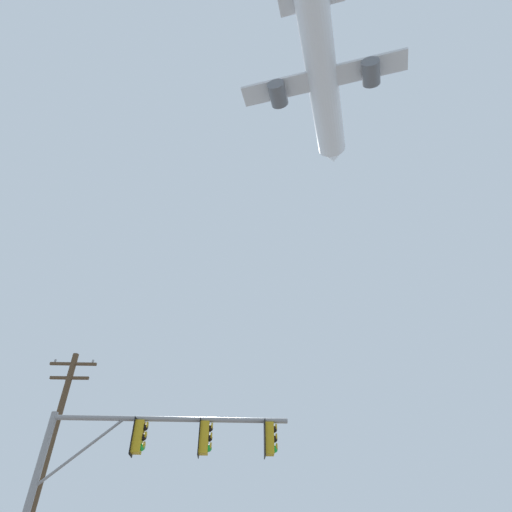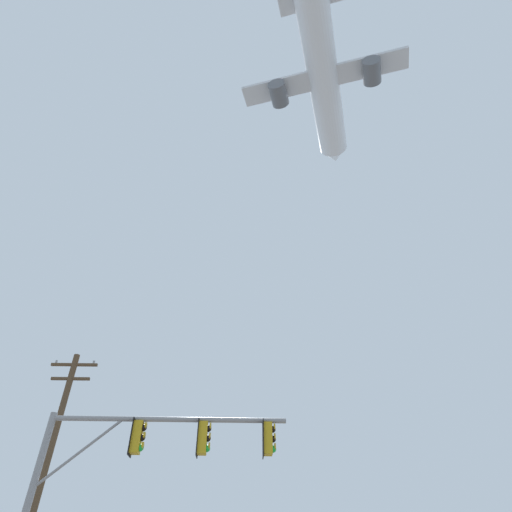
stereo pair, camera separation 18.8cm
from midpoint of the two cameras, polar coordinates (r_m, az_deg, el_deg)
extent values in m
cylinder|color=gray|center=(14.01, -11.02, -20.71)|extent=(7.03, 0.24, 0.15)
cylinder|color=gray|center=(14.33, -22.12, -23.14)|extent=(2.16, 0.11, 1.94)
cube|color=gold|center=(13.75, 2.01, -23.28)|extent=(0.26, 0.32, 0.90)
cylinder|color=gold|center=(13.89, 1.96, -21.25)|extent=(0.05, 0.05, 0.12)
cube|color=black|center=(13.75, 1.38, -23.28)|extent=(0.03, 0.46, 1.04)
sphere|color=black|center=(13.84, 2.63, -22.20)|extent=(0.20, 0.20, 0.20)
cylinder|color=gold|center=(13.86, 2.91, -21.96)|extent=(0.04, 0.21, 0.21)
sphere|color=black|center=(13.76, 2.67, -23.32)|extent=(0.20, 0.20, 0.20)
cylinder|color=gold|center=(13.78, 2.95, -23.07)|extent=(0.04, 0.21, 0.21)
sphere|color=green|center=(13.69, 2.71, -24.45)|extent=(0.20, 0.20, 0.20)
cylinder|color=gold|center=(13.71, 2.99, -24.20)|extent=(0.04, 0.21, 0.21)
cube|color=gold|center=(13.76, -6.75, -23.07)|extent=(0.26, 0.32, 0.90)
cylinder|color=gold|center=(13.90, -6.58, -21.04)|extent=(0.05, 0.05, 0.12)
cube|color=black|center=(13.77, -7.38, -23.03)|extent=(0.03, 0.46, 1.04)
sphere|color=black|center=(13.82, -6.01, -22.02)|extent=(0.20, 0.20, 0.20)
cylinder|color=gold|center=(13.83, -5.71, -21.80)|extent=(0.04, 0.21, 0.21)
sphere|color=black|center=(13.74, -6.10, -23.14)|extent=(0.20, 0.20, 0.20)
cylinder|color=gold|center=(13.76, -5.79, -22.91)|extent=(0.04, 0.21, 0.21)
sphere|color=green|center=(13.67, -6.18, -24.27)|extent=(0.20, 0.20, 0.20)
cylinder|color=gold|center=(13.69, -5.87, -24.04)|extent=(0.04, 0.21, 0.21)
cube|color=gold|center=(14.03, -15.28, -22.40)|extent=(0.26, 0.32, 0.90)
cylinder|color=gold|center=(14.17, -14.92, -20.43)|extent=(0.05, 0.05, 0.12)
cube|color=black|center=(14.06, -15.88, -22.33)|extent=(0.03, 0.46, 1.04)
sphere|color=black|center=(14.07, -14.47, -21.41)|extent=(0.20, 0.20, 0.20)
cylinder|color=gold|center=(14.07, -14.15, -21.21)|extent=(0.04, 0.21, 0.21)
sphere|color=black|center=(14.00, -14.66, -22.50)|extent=(0.20, 0.20, 0.20)
cylinder|color=gold|center=(14.00, -14.34, -22.29)|extent=(0.04, 0.21, 0.21)
sphere|color=green|center=(13.93, -14.86, -23.60)|extent=(0.20, 0.20, 0.20)
cylinder|color=gold|center=(13.93, -14.53, -23.39)|extent=(0.04, 0.21, 0.21)
cylinder|color=brown|center=(21.51, -26.36, -24.80)|extent=(0.28, 0.28, 10.62)
cube|color=brown|center=(22.85, -22.95, -13.27)|extent=(2.20, 0.12, 0.12)
cube|color=brown|center=(22.59, -23.39, -14.86)|extent=(1.80, 0.12, 0.12)
cylinder|color=gray|center=(23.23, -24.99, -12.78)|extent=(0.10, 0.10, 0.18)
cylinder|color=gray|center=(22.59, -20.69, -13.22)|extent=(0.10, 0.10, 0.18)
cylinder|color=white|center=(51.01, 9.14, 22.29)|extent=(8.49, 18.99, 3.34)
cone|color=white|center=(57.00, 10.57, 13.28)|extent=(3.69, 3.10, 3.18)
cube|color=silver|center=(50.32, 9.11, 22.51)|extent=(17.69, 7.19, 0.38)
cylinder|color=#595B60|center=(49.61, 3.16, 20.89)|extent=(2.51, 2.93, 1.88)
cylinder|color=#595B60|center=(49.80, 15.36, 22.77)|extent=(2.51, 2.93, 1.88)
camera|label=1|loc=(0.09, -89.76, -0.19)|focal=29.84mm
camera|label=2|loc=(0.09, 90.24, 0.19)|focal=29.84mm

